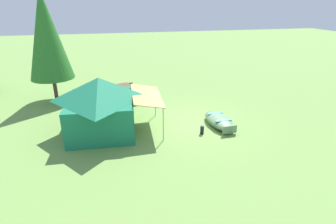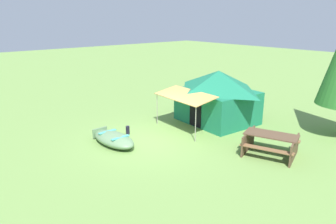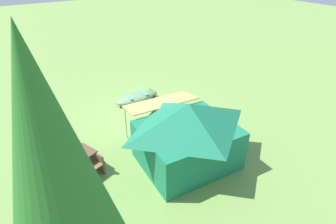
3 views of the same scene
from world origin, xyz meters
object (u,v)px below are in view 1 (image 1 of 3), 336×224
object	(u,v)px
beached_rowboat	(219,120)
pine_tree_back_right	(46,35)
cooler_box	(126,126)
canvas_cabin_tent	(101,104)
fuel_can	(202,130)
picnic_table	(127,92)

from	to	relation	value
beached_rowboat	pine_tree_back_right	size ratio (longest dim) A/B	0.37
beached_rowboat	cooler_box	size ratio (longest dim) A/B	4.22
beached_rowboat	canvas_cabin_tent	world-z (taller)	canvas_cabin_tent
beached_rowboat	pine_tree_back_right	xyz separation A→B (m)	(5.32, 7.86, 3.49)
cooler_box	pine_tree_back_right	xyz separation A→B (m)	(4.76, 3.57, 3.56)
beached_rowboat	pine_tree_back_right	distance (m)	10.12
canvas_cabin_tent	cooler_box	bearing A→B (deg)	-95.39
beached_rowboat	cooler_box	xyz separation A→B (m)	(0.57, 4.29, -0.07)
cooler_box	fuel_can	xyz separation A→B (m)	(-1.22, -3.21, 0.00)
beached_rowboat	cooler_box	distance (m)	4.33
picnic_table	cooler_box	bearing A→B (deg)	173.53
fuel_can	canvas_cabin_tent	bearing A→B (deg)	72.73
picnic_table	pine_tree_back_right	bearing A→B (deg)	78.55
beached_rowboat	fuel_can	world-z (taller)	beached_rowboat
canvas_cabin_tent	fuel_can	xyz separation A→B (m)	(-1.31, -4.21, -1.10)
picnic_table	beached_rowboat	bearing A→B (deg)	-139.54
canvas_cabin_tent	cooler_box	xyz separation A→B (m)	(-0.09, -1.00, -1.10)
pine_tree_back_right	cooler_box	bearing A→B (deg)	-143.09
beached_rowboat	picnic_table	distance (m)	5.93
fuel_can	beached_rowboat	bearing A→B (deg)	-58.95
canvas_cabin_tent	pine_tree_back_right	distance (m)	5.87
beached_rowboat	cooler_box	world-z (taller)	beached_rowboat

